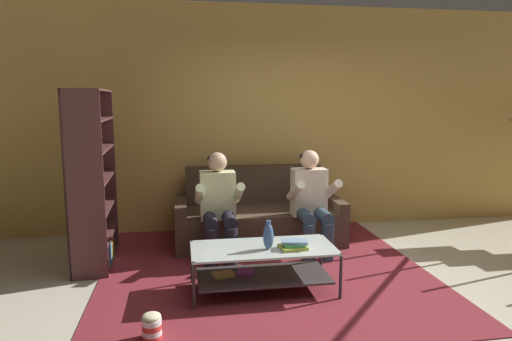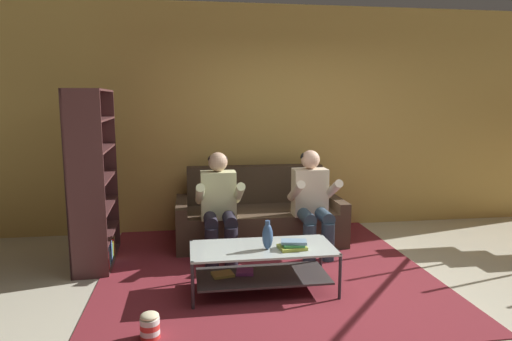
% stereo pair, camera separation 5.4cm
% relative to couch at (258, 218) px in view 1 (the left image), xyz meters
% --- Properties ---
extents(ground, '(16.80, 16.80, 0.00)m').
position_rel_couch_xyz_m(ground, '(0.43, -1.83, -0.28)').
color(ground, beige).
extents(back_partition, '(8.40, 0.12, 2.90)m').
position_rel_couch_xyz_m(back_partition, '(0.43, 0.63, 1.17)').
color(back_partition, tan).
rests_on(back_partition, ground).
extents(couch, '(1.97, 0.90, 0.88)m').
position_rel_couch_xyz_m(couch, '(0.00, 0.00, 0.00)').
color(couch, '#453426').
rests_on(couch, ground).
extents(person_seated_left, '(0.50, 0.58, 1.14)m').
position_rel_couch_xyz_m(person_seated_left, '(-0.51, -0.54, 0.34)').
color(person_seated_left, black).
rests_on(person_seated_left, ground).
extents(person_seated_right, '(0.50, 0.58, 1.15)m').
position_rel_couch_xyz_m(person_seated_right, '(0.51, -0.54, 0.34)').
color(person_seated_right, '#314557').
rests_on(person_seated_right, ground).
extents(coffee_table, '(1.27, 0.59, 0.41)m').
position_rel_couch_xyz_m(coffee_table, '(-0.21, -1.48, -0.01)').
color(coffee_table, '#B7C4C0').
rests_on(coffee_table, ground).
extents(area_rug, '(3.20, 3.42, 0.01)m').
position_rel_couch_xyz_m(area_rug, '(-0.10, -0.87, -0.28)').
color(area_rug, maroon).
rests_on(area_rug, ground).
extents(vase, '(0.09, 0.09, 0.26)m').
position_rel_couch_xyz_m(vase, '(-0.16, -1.54, 0.25)').
color(vase, '#385887').
rests_on(vase, coffee_table).
extents(book_stack, '(0.26, 0.20, 0.08)m').
position_rel_couch_xyz_m(book_stack, '(0.06, -1.57, 0.16)').
color(book_stack, '#B1B83F').
rests_on(book_stack, coffee_table).
extents(bookshelf, '(0.39, 1.05, 1.81)m').
position_rel_couch_xyz_m(bookshelf, '(-1.84, -0.49, 0.45)').
color(bookshelf, '#502B2B').
rests_on(bookshelf, ground).
extents(popcorn_tub, '(0.14, 0.14, 0.20)m').
position_rel_couch_xyz_m(popcorn_tub, '(-1.13, -2.18, -0.18)').
color(popcorn_tub, red).
rests_on(popcorn_tub, ground).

